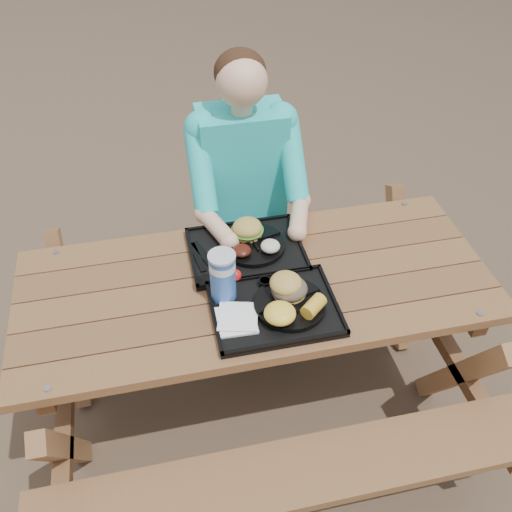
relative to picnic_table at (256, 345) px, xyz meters
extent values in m
plane|color=#999999|center=(0.00, 0.00, -0.38)|extent=(60.00, 60.00, 0.00)
cube|color=black|center=(0.03, -0.16, 0.39)|extent=(0.45, 0.35, 0.02)
cube|color=black|center=(0.00, 0.17, 0.39)|extent=(0.45, 0.35, 0.02)
cylinder|color=black|center=(0.09, -0.17, 0.41)|extent=(0.26, 0.26, 0.02)
cylinder|color=black|center=(0.03, 0.18, 0.41)|extent=(0.26, 0.26, 0.02)
cube|color=white|center=(-0.12, -0.20, 0.40)|extent=(0.15, 0.15, 0.02)
cylinder|color=#1547A4|center=(-0.14, -0.07, 0.49)|extent=(0.09, 0.09, 0.19)
cylinder|color=black|center=(0.02, -0.05, 0.41)|extent=(0.05, 0.05, 0.03)
cylinder|color=gold|center=(0.09, -0.04, 0.41)|extent=(0.05, 0.05, 0.03)
ellipsoid|color=yellow|center=(0.03, -0.24, 0.44)|extent=(0.11, 0.11, 0.06)
cube|color=black|center=(-0.18, 0.17, 0.40)|extent=(0.08, 0.18, 0.01)
ellipsoid|color=#46170E|center=(-0.03, 0.12, 0.43)|extent=(0.08, 0.08, 0.03)
ellipsoid|color=beige|center=(0.08, 0.12, 0.44)|extent=(0.08, 0.08, 0.04)
camera|label=1|loc=(-0.33, -1.51, 1.89)|focal=40.00mm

